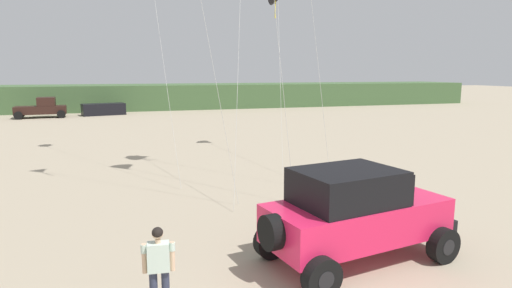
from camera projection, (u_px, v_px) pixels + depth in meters
name	position (u px, v px, depth m)	size (l,w,h in m)	color
dune_ridge	(131.00, 97.00, 51.94)	(90.00, 8.53, 2.89)	#426038
jeep	(355.00, 212.00, 10.08)	(5.00, 3.09, 2.26)	#EA2151
person_watching	(159.00, 265.00, 7.95)	(0.62, 0.33, 1.67)	#DBB28E
distant_pickup	(42.00, 108.00, 41.90)	(4.73, 2.69, 1.98)	black
distant_sedan	(104.00, 109.00, 44.52)	(4.20, 1.70, 1.20)	black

